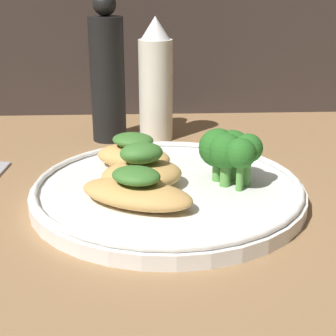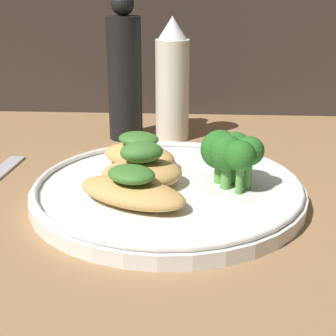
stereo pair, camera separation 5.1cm
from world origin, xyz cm
name	(u,v)px [view 1 (the left image)]	position (x,y,z in cm)	size (l,w,h in cm)	color
ground_plane	(168,204)	(0.00, 0.00, -0.50)	(180.00, 180.00, 1.00)	#936D47
plate	(168,190)	(0.00, 0.00, 0.99)	(27.34, 27.34, 2.00)	white
grilled_meat_front	(136,191)	(-3.09, -4.23, 2.79)	(12.11, 9.47, 3.64)	tan
grilled_meat_middle	(142,173)	(-2.60, -0.44, 3.12)	(9.29, 7.94, 4.61)	tan
grilled_meat_back	(133,154)	(-3.52, 5.57, 3.03)	(9.48, 7.44, 3.91)	tan
broccoli_bunch	(230,150)	(6.19, 0.65, 4.91)	(6.19, 6.15, 5.52)	#569942
sauce_bottle	(156,82)	(-0.65, 20.82, 7.85)	(4.53, 4.53, 16.41)	silver
pepper_grinder	(107,75)	(-7.04, 20.82, 8.87)	(4.58, 4.58, 19.33)	black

